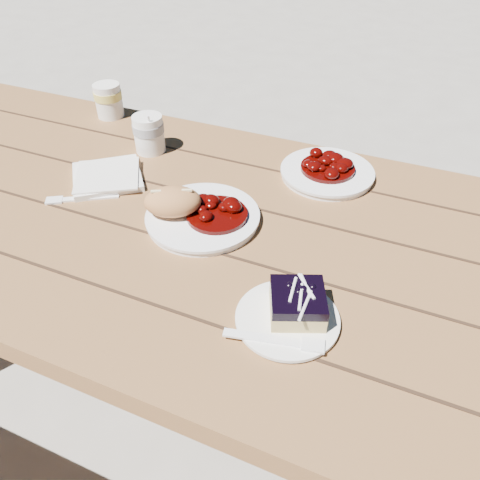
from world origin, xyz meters
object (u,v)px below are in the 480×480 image
at_px(blueberry_cake, 297,303).
at_px(second_cup, 109,101).
at_px(picnic_table, 208,277).
at_px(bread_roll, 173,202).
at_px(dessert_plate, 287,320).
at_px(main_plate, 203,218).
at_px(second_plate, 327,173).
at_px(coffee_cup, 149,134).

height_order(blueberry_cake, second_cup, second_cup).
bearing_deg(picnic_table, blueberry_cake, -34.46).
distance_m(picnic_table, second_cup, 0.61).
xyz_separation_m(bread_roll, dessert_plate, (0.30, -0.17, -0.04)).
xyz_separation_m(main_plate, second_cup, (-0.46, 0.34, 0.04)).
bearing_deg(second_cup, dessert_plate, -36.66).
relative_size(dessert_plate, second_plate, 0.77).
height_order(picnic_table, blueberry_cake, blueberry_cake).
bearing_deg(bread_roll, blueberry_cake, -26.04).
height_order(picnic_table, second_cup, second_cup).
height_order(second_plate, second_cup, second_cup).
relative_size(blueberry_cake, coffee_cup, 1.20).
bearing_deg(coffee_cup, picnic_table, -39.47).
xyz_separation_m(picnic_table, second_plate, (0.19, 0.27, 0.17)).
distance_m(picnic_table, second_plate, 0.37).
relative_size(bread_roll, dessert_plate, 0.71).
xyz_separation_m(picnic_table, second_cup, (-0.46, 0.34, 0.21)).
distance_m(second_plate, second_cup, 0.65).
bearing_deg(dessert_plate, second_plate, 97.01).
relative_size(blueberry_cake, second_plate, 0.53).
bearing_deg(picnic_table, second_plate, 55.01).
bearing_deg(second_plate, blueberry_cake, -81.47).
relative_size(picnic_table, second_plate, 9.53).
relative_size(main_plate, second_plate, 1.08).
bearing_deg(picnic_table, coffee_cup, 140.53).
xyz_separation_m(picnic_table, main_plate, (-0.00, -0.00, 0.17)).
bearing_deg(coffee_cup, second_cup, 148.58).
height_order(coffee_cup, second_plate, coffee_cup).
relative_size(picnic_table, main_plate, 8.83).
distance_m(dessert_plate, second_cup, 0.88).
bearing_deg(second_plate, main_plate, -125.24).
xyz_separation_m(bread_roll, coffee_cup, (-0.20, 0.23, 0.00)).
height_order(bread_roll, second_plate, bread_roll).
relative_size(bread_roll, second_cup, 1.25).
height_order(bread_roll, coffee_cup, coffee_cup).
bearing_deg(picnic_table, main_plate, -152.66).
bearing_deg(blueberry_cake, second_cup, 122.34).
bearing_deg(main_plate, dessert_plate, -37.32).
distance_m(dessert_plate, second_plate, 0.46).
height_order(picnic_table, main_plate, main_plate).
relative_size(main_plate, dessert_plate, 1.40).
xyz_separation_m(bread_roll, second_cup, (-0.41, 0.36, 0.00)).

